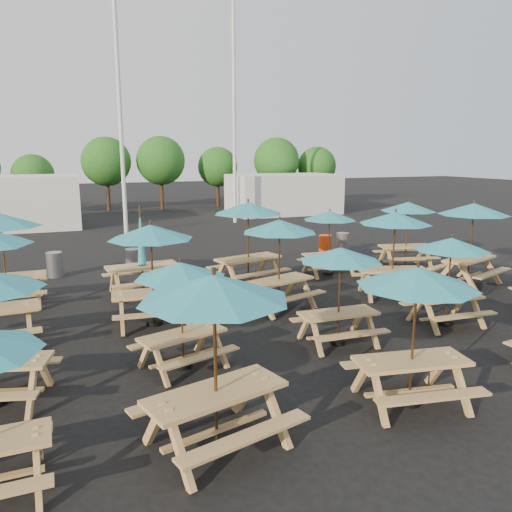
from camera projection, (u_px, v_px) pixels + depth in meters
name	position (u px, v px, depth m)	size (l,w,h in m)	color
ground	(277.00, 308.00, 13.03)	(120.00, 120.00, 0.00)	black
picnic_unit_3	(1.00, 227.00, 12.72)	(2.04, 2.04, 2.49)	#A8794A
picnic_unit_4	(214.00, 299.00, 6.46)	(2.45, 2.45, 2.47)	#A8794A
picnic_unit_5	(181.00, 277.00, 9.04)	(2.09, 2.09, 2.06)	#A8794A
picnic_unit_6	(151.00, 239.00, 11.35)	(2.16, 2.16, 2.40)	#A8794A
picnic_unit_7	(142.00, 258.00, 14.12)	(2.13, 1.90, 2.54)	#A8794A
picnic_unit_8	(417.00, 287.00, 7.66)	(2.16, 2.16, 2.29)	#A8794A
picnic_unit_9	(340.00, 261.00, 10.22)	(1.80, 1.80, 2.10)	#A8794A
picnic_unit_10	(279.00, 232.00, 12.59)	(2.38, 2.38, 2.35)	#A8794A
picnic_unit_11	(248.00, 214.00, 14.95)	(2.50, 2.50, 2.56)	#A8794A
picnic_unit_13	(451.00, 250.00, 11.39)	(1.81, 1.81, 2.10)	#A8794A
picnic_unit_14	(395.00, 224.00, 13.66)	(2.52, 2.52, 2.42)	#A8794A
picnic_unit_15	(330.00, 220.00, 16.28)	(1.84, 1.84, 2.14)	#A8794A
picnic_unit_18	(473.00, 215.00, 14.92)	(2.63, 2.63, 2.53)	#A8794A
picnic_unit_19	(408.00, 211.00, 17.32)	(2.30, 2.30, 2.33)	#A8794A
waste_bin_0	(55.00, 265.00, 16.23)	(0.51, 0.51, 0.82)	gray
waste_bin_1	(133.00, 261.00, 16.80)	(0.51, 0.51, 0.82)	gray
waste_bin_2	(325.00, 245.00, 19.62)	(0.51, 0.51, 0.82)	red
waste_bin_3	(343.00, 243.00, 20.16)	(0.51, 0.51, 0.82)	gray
mast_0	(120.00, 110.00, 23.81)	(0.20, 0.20, 12.00)	silver
mast_1	(234.00, 116.00, 28.00)	(0.20, 0.20, 12.00)	silver
event_tent_1	(283.00, 194.00, 33.32)	(7.00, 4.00, 2.60)	silver
tree_2	(33.00, 175.00, 31.67)	(2.59, 2.59, 3.93)	#382314
tree_3	(106.00, 162.00, 34.17)	(3.36, 3.36, 5.09)	#382314
tree_4	(161.00, 161.00, 35.07)	(3.41, 3.41, 5.17)	#382314
tree_5	(218.00, 167.00, 37.13)	(2.94, 2.94, 4.45)	#382314
tree_6	(277.00, 161.00, 36.88)	(3.38, 3.38, 5.13)	#382314
tree_7	(317.00, 166.00, 38.23)	(2.95, 2.95, 4.48)	#382314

